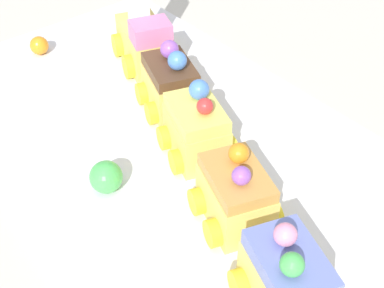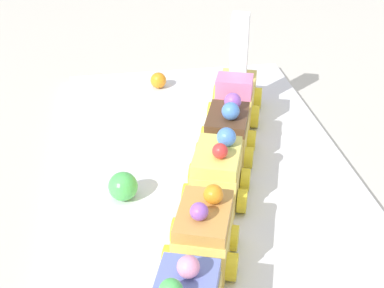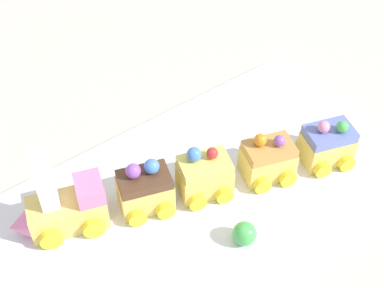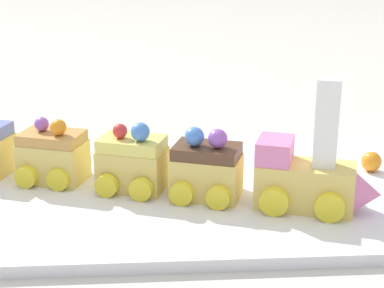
% 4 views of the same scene
% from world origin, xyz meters
% --- Properties ---
extents(ground_plane, '(10.00, 10.00, 0.00)m').
position_xyz_m(ground_plane, '(0.00, 0.00, 0.00)').
color(ground_plane, beige).
extents(display_board, '(0.62, 0.33, 0.01)m').
position_xyz_m(display_board, '(0.00, 0.00, 0.01)').
color(display_board, white).
rests_on(display_board, ground_plane).
extents(cake_train_locomotive, '(0.13, 0.09, 0.13)m').
position_xyz_m(cake_train_locomotive, '(0.16, -0.06, 0.04)').
color(cake_train_locomotive, '#EACC66').
rests_on(cake_train_locomotive, display_board).
extents(cake_car_chocolate, '(0.08, 0.08, 0.08)m').
position_xyz_m(cake_car_chocolate, '(0.06, -0.03, 0.04)').
color(cake_car_chocolate, '#EACC66').
rests_on(cake_car_chocolate, display_board).
extents(cake_car_lemon, '(0.08, 0.08, 0.08)m').
position_xyz_m(cake_car_lemon, '(-0.02, -0.00, 0.04)').
color(cake_car_lemon, '#EACC66').
rests_on(cake_car_lemon, display_board).
extents(cake_car_caramel, '(0.08, 0.08, 0.07)m').
position_xyz_m(cake_car_caramel, '(-0.11, 0.03, 0.04)').
color(cake_car_caramel, '#EACC66').
rests_on(cake_car_caramel, display_board).
extents(cake_car_blueberry, '(0.08, 0.08, 0.07)m').
position_xyz_m(cake_car_blueberry, '(-0.20, 0.06, 0.04)').
color(cake_car_blueberry, '#EACC66').
rests_on(cake_car_blueberry, display_board).
extents(gumball_green, '(0.03, 0.03, 0.03)m').
position_xyz_m(gumball_green, '(-0.01, 0.10, 0.03)').
color(gumball_green, '#4CBC56').
rests_on(gumball_green, display_board).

